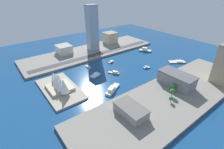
% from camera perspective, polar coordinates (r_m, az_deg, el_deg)
% --- Properties ---
extents(ground_plane, '(440.00, 440.00, 0.00)m').
position_cam_1_polar(ground_plane, '(243.03, 3.49, 1.86)').
color(ground_plane, navy).
extents(quay_west, '(70.00, 240.00, 2.95)m').
position_cam_1_polar(quay_west, '(195.33, 20.21, -6.97)').
color(quay_west, gray).
rests_on(quay_west, ground_plane).
extents(quay_east, '(70.00, 240.00, 2.95)m').
position_cam_1_polar(quay_east, '(306.73, -7.07, 7.87)').
color(quay_east, gray).
rests_on(quay_east, ground_plane).
extents(peninsula_point, '(71.89, 36.82, 2.00)m').
position_cam_1_polar(peninsula_point, '(204.97, -17.35, -4.78)').
color(peninsula_point, '#A89E89').
rests_on(peninsula_point, ground_plane).
extents(road_strip, '(11.51, 228.00, 0.15)m').
position_cam_1_polar(road_strip, '(289.48, -4.93, 7.02)').
color(road_strip, '#38383D').
rests_on(road_strip, quay_east).
extents(patrol_launch_navy, '(7.23, 11.22, 3.51)m').
position_cam_1_polar(patrol_launch_navy, '(250.03, 11.75, 2.38)').
color(patrol_launch_navy, '#1E284C').
rests_on(patrol_launch_navy, ground_plane).
extents(catamaran_blue, '(12.57, 17.69, 3.81)m').
position_cam_1_polar(catamaran_blue, '(224.71, -5.64, -0.25)').
color(catamaran_blue, blue).
rests_on(catamaran_blue, ground_plane).
extents(tugboat_red, '(5.41, 11.14, 3.06)m').
position_cam_1_polar(tugboat_red, '(262.39, -0.26, 4.31)').
color(tugboat_red, red).
rests_on(tugboat_red, ground_plane).
extents(water_taxi_orange, '(15.43, 11.74, 3.95)m').
position_cam_1_polar(water_taxi_orange, '(229.80, 0.74, 0.64)').
color(water_taxi_orange, orange).
rests_on(water_taxi_orange, ground_plane).
extents(barge_flat_brown, '(23.01, 27.06, 2.95)m').
position_cam_1_polar(barge_flat_brown, '(282.98, 21.49, 4.10)').
color(barge_flat_brown, brown).
rests_on(barge_flat_brown, ground_plane).
extents(sailboat_small_white, '(11.58, 3.72, 12.10)m').
position_cam_1_polar(sailboat_small_white, '(249.31, -8.27, 2.61)').
color(sailboat_small_white, white).
rests_on(sailboat_small_white, ground_plane).
extents(ferry_green_doubledeck, '(22.96, 19.57, 6.85)m').
position_cam_1_polar(ferry_green_doubledeck, '(314.49, 11.28, 8.23)').
color(ferry_green_doubledeck, '#2D8C4C').
rests_on(ferry_green_doubledeck, ground_plane).
extents(ferry_white_commuter, '(17.44, 26.77, 5.75)m').
position_cam_1_polar(ferry_white_commuter, '(193.73, 0.14, -5.01)').
color(ferry_white_commuter, silver).
rests_on(ferry_white_commuter, ground_plane).
extents(warehouse_low_gray, '(42.01, 21.35, 15.13)m').
position_cam_1_polar(warehouse_low_gray, '(210.55, 21.23, -1.50)').
color(warehouse_low_gray, gray).
rests_on(warehouse_low_gray, quay_west).
extents(carpark_squat_concrete, '(31.66, 18.80, 8.88)m').
position_cam_1_polar(carpark_squat_concrete, '(157.28, 6.47, -12.08)').
color(carpark_squat_concrete, gray).
rests_on(carpark_squat_concrete, quay_west).
extents(hotel_broad_white, '(25.88, 23.75, 13.68)m').
position_cam_1_polar(hotel_broad_white, '(302.87, -16.14, 8.36)').
color(hotel_broad_white, silver).
rests_on(hotel_broad_white, quay_east).
extents(office_block_beige, '(23.11, 25.01, 20.75)m').
position_cam_1_polar(office_block_beige, '(345.74, -0.65, 12.58)').
color(office_block_beige, '#C6B793').
rests_on(office_block_beige, quay_east).
extents(tower_tall_glass, '(15.89, 18.18, 76.98)m').
position_cam_1_polar(tower_tall_glass, '(300.62, -6.82, 15.44)').
color(tower_tall_glass, '#8C9EB2').
rests_on(tower_tall_glass, quay_east).
extents(hatchback_blue, '(2.07, 5.13, 1.50)m').
position_cam_1_polar(hatchback_blue, '(289.01, -3.37, 7.22)').
color(hatchback_blue, black).
rests_on(hatchback_blue, road_strip).
extents(pickup_red, '(2.07, 4.70, 1.50)m').
position_cam_1_polar(pickup_red, '(295.31, -4.10, 7.67)').
color(pickup_red, black).
rests_on(pickup_red, road_strip).
extents(van_white, '(2.09, 4.93, 1.55)m').
position_cam_1_polar(van_white, '(285.35, -5.12, 6.87)').
color(van_white, black).
rests_on(van_white, road_strip).
extents(traffic_light_waterfront, '(0.36, 0.36, 6.50)m').
position_cam_1_polar(traffic_light_waterfront, '(271.98, -8.00, 6.34)').
color(traffic_light_waterfront, black).
rests_on(traffic_light_waterfront, quay_east).
extents(opera_landmark, '(42.39, 26.21, 19.75)m').
position_cam_1_polar(opera_landmark, '(199.01, -17.59, -2.73)').
color(opera_landmark, '#BCAD93').
rests_on(opera_landmark, peninsula_point).
extents(park_tree_cluster, '(16.58, 24.84, 8.90)m').
position_cam_1_polar(park_tree_cluster, '(192.79, 20.06, -4.95)').
color(park_tree_cluster, brown).
rests_on(park_tree_cluster, quay_west).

